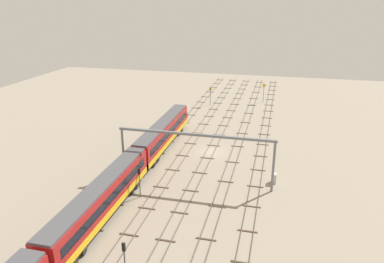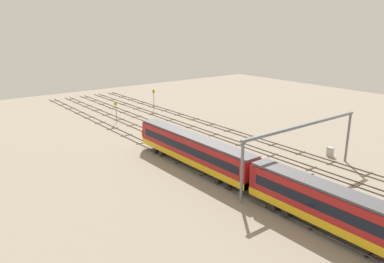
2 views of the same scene
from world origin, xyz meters
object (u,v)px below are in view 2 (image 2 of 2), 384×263
at_px(speed_sign_mid_trackside, 154,97).
at_px(relay_cabinet, 330,152).
at_px(overhead_gantry, 303,136).
at_px(train, 346,215).
at_px(signal_light_trackside_departure, 311,186).
at_px(speed_sign_near_foreground, 116,110).

relative_size(speed_sign_mid_trackside, relay_cabinet, 3.42).
distance_m(overhead_gantry, speed_sign_mid_trackside, 49.76).
xyz_separation_m(overhead_gantry, speed_sign_mid_trackside, (49.15, -7.23, -2.94)).
distance_m(train, overhead_gantry, 15.19).
bearing_deg(train, overhead_gantry, -37.35).
relative_size(signal_light_trackside_departure, relay_cabinet, 2.97).
relative_size(speed_sign_near_foreground, signal_light_trackside_departure, 1.05).
xyz_separation_m(overhead_gantry, signal_light_trackside_departure, (-6.01, 6.39, -3.34)).
xyz_separation_m(train, overhead_gantry, (11.73, -8.95, 3.59)).
bearing_deg(relay_cabinet, speed_sign_mid_trackside, 5.41).
bearing_deg(train, relay_cabinet, -54.77).
height_order(overhead_gantry, speed_sign_near_foreground, overhead_gantry).
height_order(speed_sign_near_foreground, relay_cabinet, speed_sign_near_foreground).
bearing_deg(speed_sign_mid_trackside, train, 165.12).
bearing_deg(train, speed_sign_near_foreground, -3.02).
bearing_deg(overhead_gantry, relay_cabinet, -76.47).
bearing_deg(speed_sign_mid_trackside, signal_light_trackside_departure, 166.13).
distance_m(overhead_gantry, speed_sign_near_foreground, 43.63).
height_order(overhead_gantry, signal_light_trackside_departure, overhead_gantry).
height_order(train, signal_light_trackside_departure, train).
bearing_deg(speed_sign_near_foreground, speed_sign_mid_trackside, -65.48).
bearing_deg(speed_sign_mid_trackside, overhead_gantry, 171.64).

